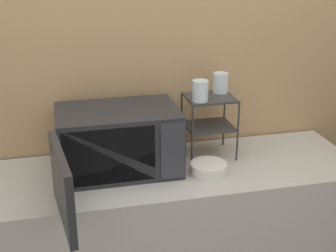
% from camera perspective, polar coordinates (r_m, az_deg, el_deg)
% --- Properties ---
extents(wall_back, '(8.00, 0.06, 2.60)m').
position_cam_1_polar(wall_back, '(2.47, -1.80, 6.23)').
color(wall_back, tan).
rests_on(wall_back, ground_plane).
extents(counter, '(1.91, 0.60, 0.91)m').
position_cam_1_polar(counter, '(2.53, 0.04, -14.57)').
color(counter, '#B7B2A8').
rests_on(counter, ground_plane).
extents(microwave, '(0.60, 0.81, 0.31)m').
position_cam_1_polar(microwave, '(2.23, -6.39, -1.98)').
color(microwave, '#262628').
rests_on(microwave, counter).
extents(dish_rack, '(0.25, 0.21, 0.32)m').
position_cam_1_polar(dish_rack, '(2.38, 5.07, 1.52)').
color(dish_rack, '#333333').
rests_on(dish_rack, counter).
extents(glass_front_left, '(0.08, 0.08, 0.10)m').
position_cam_1_polar(glass_front_left, '(2.27, 3.96, 4.31)').
color(glass_front_left, silver).
rests_on(glass_front_left, dish_rack).
extents(glass_back_right, '(0.08, 0.08, 0.10)m').
position_cam_1_polar(glass_back_right, '(2.41, 6.42, 5.26)').
color(glass_back_right, silver).
rests_on(glass_back_right, dish_rack).
extents(bowl, '(0.18, 0.18, 0.06)m').
position_cam_1_polar(bowl, '(2.25, 4.98, -5.23)').
color(bowl, silver).
rests_on(bowl, counter).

